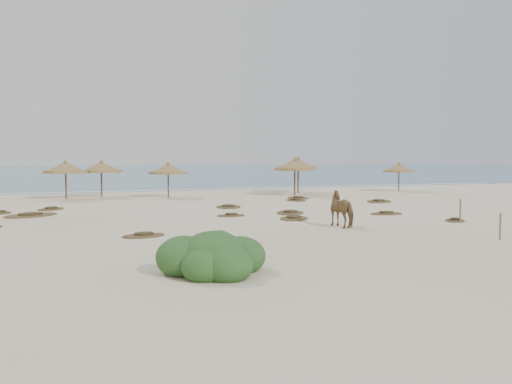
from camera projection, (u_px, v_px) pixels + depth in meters
ground at (278, 226)px, 25.77m from camera, size 160.00×160.00×0.00m
ocean at (110, 172)px, 96.11m from camera, size 200.00×100.00×0.01m
foam_line at (167, 190)px, 50.16m from camera, size 70.00×0.60×0.01m
palapa_1 at (101, 168)px, 42.47m from camera, size 3.70×3.70×2.84m
palapa_2 at (66, 168)px, 40.48m from camera, size 3.53×3.53×2.87m
palapa_3 at (168, 169)px, 42.04m from camera, size 3.77×3.77×2.68m
palapa_4 at (295, 166)px, 43.92m from camera, size 4.06×4.06×3.00m
palapa_5 at (298, 164)px, 46.83m from camera, size 4.29×4.29×3.05m
palapa_6 at (399, 168)px, 48.80m from camera, size 3.48×3.48×2.54m
horse at (344, 209)px, 25.56m from camera, size 1.11×2.02×1.63m
fence_post_near at (500, 226)px, 21.82m from camera, size 0.09×0.09×1.03m
fence_post_far at (460, 210)px, 27.32m from camera, size 0.11×0.11×1.12m
bush at (214, 258)px, 15.63m from camera, size 3.11×2.74×1.39m
scrub_1 at (31, 215)px, 29.96m from camera, size 3.54×3.31×0.16m
scrub_2 at (231, 215)px, 29.88m from camera, size 1.57×1.05×0.16m
scrub_3 at (290, 212)px, 31.25m from camera, size 2.42×2.73×0.16m
scrub_4 at (387, 213)px, 30.79m from camera, size 1.91×1.32×0.16m
scrub_5 at (379, 201)px, 38.49m from camera, size 2.83×2.92×0.16m
scrub_6 at (51, 209)px, 33.27m from camera, size 2.07×2.31×0.16m
scrub_7 at (298, 198)px, 41.25m from camera, size 1.61×2.30×0.16m
scrub_8 at (1, 212)px, 31.26m from camera, size 1.30×1.73×0.16m
scrub_9 at (294, 218)px, 28.60m from camera, size 2.34×2.54×0.16m
scrub_10 at (296, 200)px, 39.38m from camera, size 1.44×1.95×0.16m
scrub_11 at (144, 235)px, 22.67m from camera, size 2.07×1.66×0.16m
scrub_12 at (455, 220)px, 27.70m from camera, size 1.60×1.67×0.16m
scrub_13 at (229, 207)px, 34.63m from camera, size 2.09×2.64×0.16m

